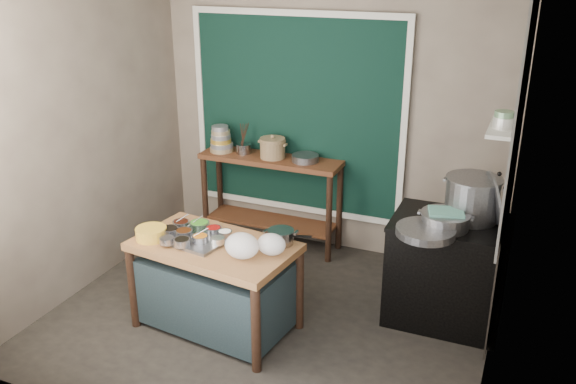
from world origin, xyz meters
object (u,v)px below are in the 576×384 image
at_px(back_counter, 271,201).
at_px(yellow_basin, 151,233).
at_px(stove_block, 447,272).
at_px(prep_table, 216,286).
at_px(utensil_cup, 244,148).
at_px(condiment_tray, 193,238).
at_px(steamer, 445,220).
at_px(ceramic_crock, 273,149).
at_px(saucepan, 281,237).
at_px(stock_pot, 472,199).

distance_m(back_counter, yellow_basin, 1.74).
relative_size(back_counter, stove_block, 1.61).
xyz_separation_m(prep_table, utensil_cup, (-0.53, 1.60, 0.62)).
bearing_deg(prep_table, stove_block, 34.03).
xyz_separation_m(condiment_tray, yellow_basin, (-0.31, -0.11, 0.03)).
height_order(stove_block, utensil_cup, utensil_cup).
height_order(back_counter, steamer, steamer).
distance_m(back_counter, ceramic_crock, 0.57).
bearing_deg(stove_block, ceramic_crock, 158.97).
xyz_separation_m(yellow_basin, saucepan, (0.97, 0.32, 0.01)).
bearing_deg(condiment_tray, stock_pot, 25.68).
xyz_separation_m(condiment_tray, utensil_cup, (-0.35, 1.60, 0.24)).
distance_m(saucepan, steamer, 1.26).
bearing_deg(stove_block, prep_table, -153.04).
bearing_deg(stock_pot, steamer, -121.93).
xyz_separation_m(condiment_tray, saucepan, (0.66, 0.20, 0.05)).
bearing_deg(stock_pot, yellow_basin, -155.09).
height_order(condiment_tray, yellow_basin, yellow_basin).
relative_size(saucepan, steamer, 0.55).
xyz_separation_m(utensil_cup, steamer, (2.17, -0.90, -0.06)).
distance_m(utensil_cup, steamer, 2.35).
bearing_deg(back_counter, stove_block, -21.02).
xyz_separation_m(yellow_basin, stock_pot, (2.28, 1.06, 0.26)).
distance_m(yellow_basin, ceramic_crock, 1.73).
height_order(utensil_cup, stock_pot, stock_pot).
bearing_deg(condiment_tray, stove_block, 24.69).
bearing_deg(steamer, saucepan, -156.84).
bearing_deg(back_counter, yellow_basin, -98.82).
bearing_deg(stock_pot, utensil_cup, 164.42).
bearing_deg(stock_pot, condiment_tray, -154.32).
relative_size(back_counter, utensil_cup, 9.01).
bearing_deg(utensil_cup, condiment_tray, -77.63).
relative_size(yellow_basin, stock_pot, 0.55).
relative_size(prep_table, condiment_tray, 2.34).
relative_size(condiment_tray, stock_pot, 1.20).
xyz_separation_m(stove_block, saucepan, (-1.19, -0.65, 0.38)).
distance_m(stove_block, steamer, 0.54).
bearing_deg(stove_block, back_counter, 158.98).
distance_m(saucepan, utensil_cup, 1.73).
bearing_deg(stock_pot, stove_block, -141.31).
xyz_separation_m(back_counter, utensil_cup, (-0.30, 0.02, 0.52)).
relative_size(ceramic_crock, steamer, 0.70).
relative_size(condiment_tray, ceramic_crock, 1.99).
distance_m(back_counter, steamer, 2.12).
bearing_deg(ceramic_crock, back_counter, 159.89).
height_order(stove_block, yellow_basin, stove_block).
distance_m(stock_pot, steamer, 0.32).
bearing_deg(condiment_tray, yellow_basin, -160.20).
distance_m(prep_table, stock_pot, 2.14).
height_order(ceramic_crock, steamer, ceramic_crock).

